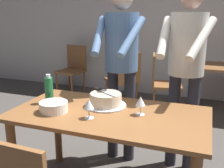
{
  "coord_description": "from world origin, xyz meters",
  "views": [
    {
      "loc": [
        0.68,
        -1.78,
        1.49
      ],
      "look_at": [
        -0.07,
        0.27,
        0.9
      ],
      "focal_mm": 42.27,
      "sensor_mm": 36.0,
      "label": 1
    }
  ],
  "objects": [
    {
      "name": "wine_glass_far",
      "position": [
        -0.09,
        -0.16,
        0.85
      ],
      "size": [
        0.08,
        0.08,
        0.14
      ],
      "color": "silver",
      "rests_on": "main_dining_table"
    },
    {
      "name": "background_chair_2",
      "position": [
        0.05,
        2.11,
        0.49
      ],
      "size": [
        0.52,
        0.52,
        0.9
      ],
      "color": "brown",
      "rests_on": "ground_plane"
    },
    {
      "name": "water_bottle",
      "position": [
        -0.55,
        0.03,
        0.86
      ],
      "size": [
        0.07,
        0.07,
        0.25
      ],
      "color": "#1E6B38",
      "rests_on": "main_dining_table"
    },
    {
      "name": "wine_glass_near",
      "position": [
        0.24,
        0.03,
        0.85
      ],
      "size": [
        0.08,
        0.08,
        0.14
      ],
      "color": "silver",
      "rests_on": "main_dining_table"
    },
    {
      "name": "person_cutting_cake",
      "position": [
        -0.1,
        0.61,
        1.08
      ],
      "size": [
        0.47,
        0.55,
        1.72
      ],
      "color": "#2D2D38",
      "rests_on": "ground_plane"
    },
    {
      "name": "cake_knife",
      "position": [
        -0.13,
        0.16,
        0.87
      ],
      "size": [
        0.24,
        0.16,
        0.02
      ],
      "color": "silver",
      "rests_on": "cake_on_platter"
    },
    {
      "name": "background_chair_0",
      "position": [
        -0.55,
        2.13,
        0.49
      ],
      "size": [
        0.62,
        0.62,
        0.9
      ],
      "color": "brown",
      "rests_on": "ground_plane"
    },
    {
      "name": "main_dining_table",
      "position": [
        0.0,
        0.0,
        0.63
      ],
      "size": [
        1.51,
        0.8,
        0.75
      ],
      "color": "brown",
      "rests_on": "ground_plane"
    },
    {
      "name": "back_wall",
      "position": [
        0.0,
        3.06,
        1.35
      ],
      "size": [
        10.0,
        0.12,
        2.7
      ],
      "primitive_type": "cube",
      "color": "silver",
      "rests_on": "ground_plane"
    },
    {
      "name": "person_standing_beside",
      "position": [
        0.5,
        0.64,
        1.08
      ],
      "size": [
        0.46,
        0.57,
        1.72
      ],
      "color": "#2D2D38",
      "rests_on": "ground_plane"
    },
    {
      "name": "cake_on_platter",
      "position": [
        -0.07,
        0.12,
        0.8
      ],
      "size": [
        0.34,
        0.34,
        0.11
      ],
      "color": "silver",
      "rests_on": "main_dining_table"
    },
    {
      "name": "background_chair_1",
      "position": [
        -1.7,
        2.54,
        0.49
      ],
      "size": [
        0.51,
        0.51,
        0.9
      ],
      "color": "brown",
      "rests_on": "ground_plane"
    },
    {
      "name": "plate_stack",
      "position": [
        -0.41,
        -0.13,
        0.79
      ],
      "size": [
        0.22,
        0.22,
        0.08
      ],
      "color": "white",
      "rests_on": "main_dining_table"
    }
  ]
}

